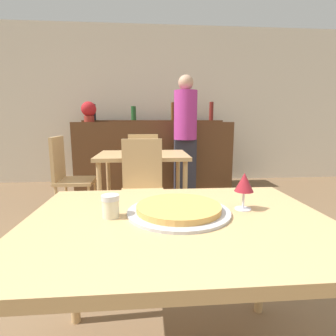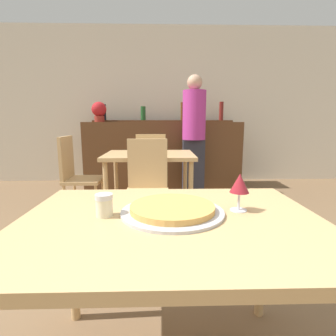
{
  "view_description": "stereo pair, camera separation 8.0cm",
  "coord_description": "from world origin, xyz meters",
  "views": [
    {
      "loc": [
        -0.12,
        -0.96,
        1.12
      ],
      "look_at": [
        0.0,
        0.55,
        0.85
      ],
      "focal_mm": 28.0,
      "sensor_mm": 36.0,
      "label": 1
    },
    {
      "loc": [
        -0.04,
        -0.97,
        1.12
      ],
      "look_at": [
        0.0,
        0.55,
        0.85
      ],
      "focal_mm": 28.0,
      "sensor_mm": 36.0,
      "label": 2
    }
  ],
  "objects": [
    {
      "name": "wall_back",
      "position": [
        0.0,
        4.02,
        1.4
      ],
      "size": [
        8.0,
        0.05,
        2.8
      ],
      "color": "silver",
      "rests_on": "ground_plane"
    },
    {
      "name": "dining_table_near",
      "position": [
        0.0,
        0.0,
        0.67
      ],
      "size": [
        1.18,
        0.89,
        0.75
      ],
      "color": "tan",
      "rests_on": "ground_plane"
    },
    {
      "name": "dining_table_far",
      "position": [
        -0.17,
        1.96,
        0.67
      ],
      "size": [
        0.99,
        0.75,
        0.76
      ],
      "color": "tan",
      "rests_on": "ground_plane"
    },
    {
      "name": "bar_counter",
      "position": [
        0.0,
        3.51,
        0.55
      ],
      "size": [
        2.6,
        0.56,
        1.11
      ],
      "color": "brown",
      "rests_on": "ground_plane"
    },
    {
      "name": "bar_back_shelf",
      "position": [
        -0.01,
        3.65,
        1.16
      ],
      "size": [
        2.39,
        0.24,
        0.34
      ],
      "color": "brown",
      "rests_on": "bar_counter"
    },
    {
      "name": "chair_far_side_front",
      "position": [
        -0.17,
        1.43,
        0.55
      ],
      "size": [
        0.4,
        0.4,
        0.95
      ],
      "color": "tan",
      "rests_on": "ground_plane"
    },
    {
      "name": "chair_far_side_back",
      "position": [
        -0.17,
        2.5,
        0.55
      ],
      "size": [
        0.4,
        0.4,
        0.95
      ],
      "rotation": [
        0.0,
        0.0,
        3.14
      ],
      "color": "tan",
      "rests_on": "ground_plane"
    },
    {
      "name": "chair_far_side_left",
      "position": [
        -1.0,
        1.96,
        0.55
      ],
      "size": [
        0.4,
        0.4,
        0.95
      ],
      "rotation": [
        0.0,
        0.0,
        1.57
      ],
      "color": "tan",
      "rests_on": "ground_plane"
    },
    {
      "name": "pizza_tray",
      "position": [
        0.01,
        0.05,
        0.76
      ],
      "size": [
        0.42,
        0.42,
        0.04
      ],
      "color": "#B7B7BC",
      "rests_on": "dining_table_near"
    },
    {
      "name": "cheese_shaker",
      "position": [
        -0.26,
        0.03,
        0.79
      ],
      "size": [
        0.07,
        0.07,
        0.09
      ],
      "color": "beige",
      "rests_on": "dining_table_near"
    },
    {
      "name": "person_standing",
      "position": [
        0.45,
        2.93,
        0.97
      ],
      "size": [
        0.34,
        0.34,
        1.78
      ],
      "color": "#2D2D38",
      "rests_on": "ground_plane"
    },
    {
      "name": "wine_glass",
      "position": [
        0.29,
        0.08,
        0.86
      ],
      "size": [
        0.08,
        0.08,
        0.16
      ],
      "color": "silver",
      "rests_on": "dining_table_near"
    },
    {
      "name": "potted_plant",
      "position": [
        -1.05,
        3.46,
        1.29
      ],
      "size": [
        0.24,
        0.24,
        0.33
      ],
      "color": "maroon",
      "rests_on": "bar_counter"
    }
  ]
}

